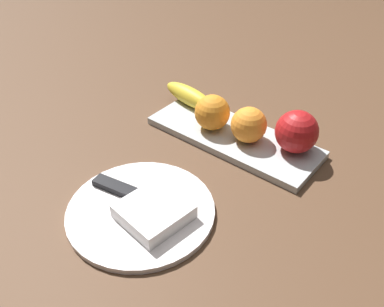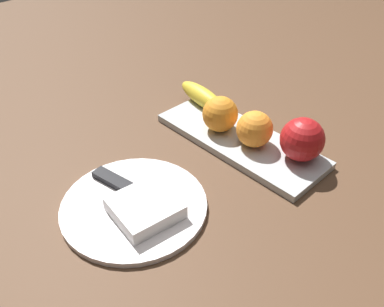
{
  "view_description": "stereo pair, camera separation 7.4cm",
  "coord_description": "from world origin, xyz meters",
  "px_view_note": "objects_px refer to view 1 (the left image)",
  "views": [
    {
      "loc": [
        0.42,
        -0.6,
        0.5
      ],
      "look_at": [
        0.05,
        -0.14,
        0.05
      ],
      "focal_mm": 38.18,
      "sensor_mm": 36.0,
      "label": 1
    },
    {
      "loc": [
        0.48,
        -0.54,
        0.5
      ],
      "look_at": [
        0.05,
        -0.14,
        0.05
      ],
      "focal_mm": 38.18,
      "sensor_mm": 36.0,
      "label": 2
    }
  ],
  "objects_px": {
    "banana": "(190,96)",
    "orange_near_apple": "(211,112)",
    "orange_near_banana": "(248,125)",
    "dinner_plate": "(141,211)",
    "fruit_tray": "(233,137)",
    "knife": "(124,191)",
    "folded_napkin": "(154,212)",
    "apple": "(297,132)"
  },
  "relations": [
    {
      "from": "apple",
      "to": "banana",
      "type": "relative_size",
      "value": 0.55
    },
    {
      "from": "fruit_tray",
      "to": "banana",
      "type": "xyz_separation_m",
      "value": [
        -0.15,
        0.04,
        0.03
      ]
    },
    {
      "from": "fruit_tray",
      "to": "apple",
      "type": "relative_size",
      "value": 4.36
    },
    {
      "from": "fruit_tray",
      "to": "knife",
      "type": "height_order",
      "value": "knife"
    },
    {
      "from": "orange_near_banana",
      "to": "dinner_plate",
      "type": "height_order",
      "value": "orange_near_banana"
    },
    {
      "from": "banana",
      "to": "orange_near_apple",
      "type": "height_order",
      "value": "orange_near_apple"
    },
    {
      "from": "folded_napkin",
      "to": "knife",
      "type": "xyz_separation_m",
      "value": [
        -0.08,
        0.01,
        -0.01
      ]
    },
    {
      "from": "folded_napkin",
      "to": "orange_near_banana",
      "type": "bearing_deg",
      "value": 89.39
    },
    {
      "from": "dinner_plate",
      "to": "orange_near_apple",
      "type": "bearing_deg",
      "value": 101.39
    },
    {
      "from": "fruit_tray",
      "to": "orange_near_apple",
      "type": "bearing_deg",
      "value": -170.69
    },
    {
      "from": "orange_near_apple",
      "to": "dinner_plate",
      "type": "distance_m",
      "value": 0.27
    },
    {
      "from": "orange_near_apple",
      "to": "folded_napkin",
      "type": "height_order",
      "value": "orange_near_apple"
    },
    {
      "from": "banana",
      "to": "orange_near_apple",
      "type": "xyz_separation_m",
      "value": [
        0.09,
        -0.05,
        0.02
      ]
    },
    {
      "from": "orange_near_banana",
      "to": "knife",
      "type": "bearing_deg",
      "value": -107.76
    },
    {
      "from": "folded_napkin",
      "to": "knife",
      "type": "height_order",
      "value": "folded_napkin"
    },
    {
      "from": "fruit_tray",
      "to": "orange_near_banana",
      "type": "height_order",
      "value": "orange_near_banana"
    },
    {
      "from": "apple",
      "to": "banana",
      "type": "xyz_separation_m",
      "value": [
        -0.27,
        0.01,
        -0.02
      ]
    },
    {
      "from": "apple",
      "to": "dinner_plate",
      "type": "relative_size",
      "value": 0.34
    },
    {
      "from": "fruit_tray",
      "to": "apple",
      "type": "height_order",
      "value": "apple"
    },
    {
      "from": "fruit_tray",
      "to": "folded_napkin",
      "type": "distance_m",
      "value": 0.27
    },
    {
      "from": "orange_near_apple",
      "to": "dinner_plate",
      "type": "xyz_separation_m",
      "value": [
        0.05,
        -0.26,
        -0.05
      ]
    },
    {
      "from": "banana",
      "to": "orange_near_apple",
      "type": "relative_size",
      "value": 2.05
    },
    {
      "from": "fruit_tray",
      "to": "orange_near_apple",
      "type": "distance_m",
      "value": 0.07
    },
    {
      "from": "orange_near_banana",
      "to": "dinner_plate",
      "type": "bearing_deg",
      "value": -97.15
    },
    {
      "from": "apple",
      "to": "orange_near_banana",
      "type": "relative_size",
      "value": 1.15
    },
    {
      "from": "orange_near_apple",
      "to": "folded_napkin",
      "type": "relative_size",
      "value": 0.74
    },
    {
      "from": "fruit_tray",
      "to": "folded_napkin",
      "type": "bearing_deg",
      "value": -83.5
    },
    {
      "from": "orange_near_apple",
      "to": "knife",
      "type": "distance_m",
      "value": 0.26
    },
    {
      "from": "dinner_plate",
      "to": "knife",
      "type": "xyz_separation_m",
      "value": [
        -0.05,
        0.01,
        0.01
      ]
    },
    {
      "from": "apple",
      "to": "fruit_tray",
      "type": "bearing_deg",
      "value": -165.77
    },
    {
      "from": "folded_napkin",
      "to": "orange_near_apple",
      "type": "bearing_deg",
      "value": 107.7
    },
    {
      "from": "dinner_plate",
      "to": "folded_napkin",
      "type": "distance_m",
      "value": 0.04
    },
    {
      "from": "orange_near_banana",
      "to": "fruit_tray",
      "type": "bearing_deg",
      "value": 176.86
    },
    {
      "from": "orange_near_apple",
      "to": "knife",
      "type": "relative_size",
      "value": 0.41
    },
    {
      "from": "banana",
      "to": "dinner_plate",
      "type": "relative_size",
      "value": 0.61
    },
    {
      "from": "fruit_tray",
      "to": "dinner_plate",
      "type": "relative_size",
      "value": 1.46
    },
    {
      "from": "apple",
      "to": "orange_near_banana",
      "type": "distance_m",
      "value": 0.09
    },
    {
      "from": "apple",
      "to": "folded_napkin",
      "type": "xyz_separation_m",
      "value": [
        -0.09,
        -0.3,
        -0.03
      ]
    },
    {
      "from": "orange_near_banana",
      "to": "knife",
      "type": "xyz_separation_m",
      "value": [
        -0.08,
        -0.26,
        -0.04
      ]
    },
    {
      "from": "orange_near_apple",
      "to": "orange_near_banana",
      "type": "xyz_separation_m",
      "value": [
        0.09,
        0.01,
        -0.0
      ]
    },
    {
      "from": "orange_near_apple",
      "to": "banana",
      "type": "bearing_deg",
      "value": 153.92
    },
    {
      "from": "banana",
      "to": "folded_napkin",
      "type": "xyz_separation_m",
      "value": [
        0.18,
        -0.31,
        -0.01
      ]
    }
  ]
}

